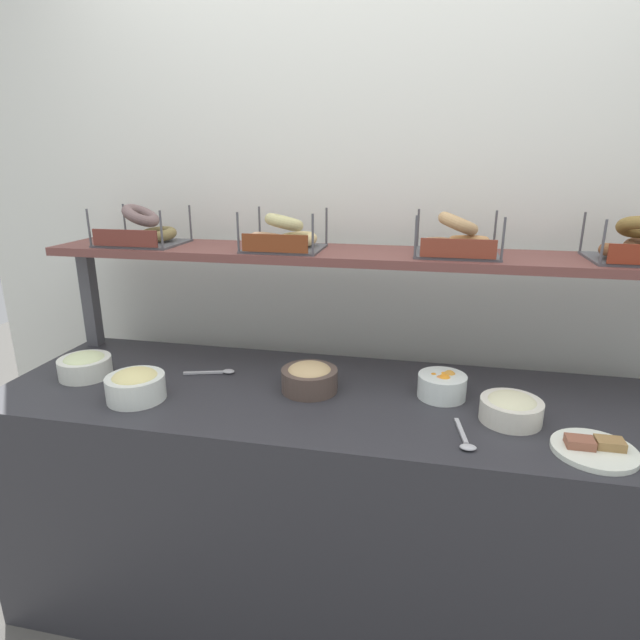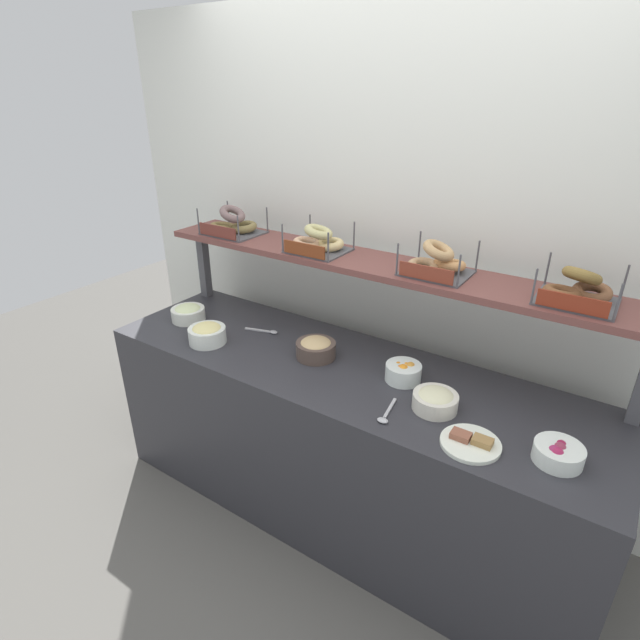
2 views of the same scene
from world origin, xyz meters
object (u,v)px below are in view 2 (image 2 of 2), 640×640
object	(u,v)px
bowl_fruit_salad	(403,372)
bowl_hummus	(316,348)
serving_spoon_by_edge	(386,415)
bagel_basket_sesame	(437,263)
bowl_scallion_spread	(188,313)
bowl_potato_salad	(435,400)
bagel_basket_poppy	(233,225)
bagel_basket_plain	(318,242)
bowl_beet_salad	(558,453)
serving_plate_white	(471,443)
serving_spoon_near_plate	(266,331)
bagel_basket_cinnamon_raisin	(578,290)
bowl_egg_salad	(207,333)

from	to	relation	value
bowl_fruit_salad	bowl_hummus	xyz separation A→B (m)	(-0.43, -0.04, 0.01)
serving_spoon_by_edge	bagel_basket_sesame	distance (m)	0.68
bowl_hummus	serving_spoon_by_edge	world-z (taller)	bowl_hummus
bowl_scallion_spread	serving_spoon_by_edge	xyz separation A→B (m)	(1.30, -0.19, -0.04)
bowl_potato_salad	bagel_basket_poppy	size ratio (longest dim) A/B	0.60
bowl_scallion_spread	bowl_hummus	bearing A→B (deg)	3.63
bowl_scallion_spread	bagel_basket_plain	bearing A→B (deg)	23.57
bagel_basket_poppy	bowl_beet_salad	bearing A→B (deg)	-12.01
bowl_beet_salad	serving_plate_white	distance (m)	0.28
serving_plate_white	bagel_basket_sesame	bearing A→B (deg)	127.79
bagel_basket_plain	bowl_scallion_spread	bearing A→B (deg)	-156.43
bowl_scallion_spread	serving_spoon_near_plate	distance (m)	0.46
bowl_fruit_salad	bowl_hummus	bearing A→B (deg)	-174.62
serving_plate_white	serving_spoon_near_plate	bearing A→B (deg)	166.18
serving_plate_white	bagel_basket_cinnamon_raisin	size ratio (longest dim) A/B	0.77
bagel_basket_poppy	bagel_basket_sesame	distance (m)	1.16
bowl_beet_salad	bagel_basket_plain	xyz separation A→B (m)	(-1.24, 0.38, 0.44)
bowl_potato_salad	bagel_basket_sesame	bearing A→B (deg)	117.64
bowl_beet_salad	bagel_basket_poppy	size ratio (longest dim) A/B	0.56
bowl_hummus	serving_spoon_near_plate	bearing A→B (deg)	169.27
bowl_beet_salad	bowl_hummus	xyz separation A→B (m)	(-1.09, 0.14, 0.01)
bowl_egg_salad	serving_plate_white	world-z (taller)	bowl_egg_salad
serving_spoon_near_plate	bagel_basket_plain	world-z (taller)	bagel_basket_plain
bowl_egg_salad	bowl_potato_salad	xyz separation A→B (m)	(1.16, 0.10, -0.01)
bowl_egg_salad	bagel_basket_sesame	xyz separation A→B (m)	(0.98, 0.43, 0.43)
serving_spoon_by_edge	bagel_basket_cinnamon_raisin	bearing A→B (deg)	43.56
bowl_beet_salad	bagel_basket_plain	bearing A→B (deg)	163.08
bagel_basket_poppy	bagel_basket_sesame	xyz separation A→B (m)	(1.16, 0.01, 0.00)
bagel_basket_poppy	bagel_basket_plain	world-z (taller)	bagel_basket_poppy
bowl_hummus	serving_spoon_near_plate	xyz separation A→B (m)	(-0.36, 0.07, -0.04)
bowl_fruit_salad	bagel_basket_poppy	xyz separation A→B (m)	(-1.14, 0.20, 0.44)
bowl_beet_salad	bowl_scallion_spread	distance (m)	1.90
bowl_fruit_salad	bowl_scallion_spread	size ratio (longest dim) A/B	0.86
bagel_basket_cinnamon_raisin	bowl_beet_salad	bearing A→B (deg)	-77.12
bowl_hummus	serving_spoon_by_edge	distance (m)	0.55
serving_spoon_near_plate	bowl_beet_salad	bearing A→B (deg)	-8.18
bagel_basket_cinnamon_raisin	serving_spoon_by_edge	bearing A→B (deg)	-136.44
bowl_egg_salad	bowl_fruit_salad	bearing A→B (deg)	12.95
serving_spoon_by_edge	bagel_basket_plain	world-z (taller)	bagel_basket_plain
bowl_scallion_spread	serving_plate_white	xyz separation A→B (m)	(1.62, -0.17, -0.03)
bagel_basket_plain	bagel_basket_sesame	xyz separation A→B (m)	(0.60, 0.02, 0.00)
bowl_fruit_salad	bagel_basket_cinnamon_raisin	bearing A→B (deg)	20.12
serving_spoon_by_edge	bagel_basket_plain	size ratio (longest dim) A/B	0.62
bagel_basket_plain	bagel_basket_sesame	distance (m)	0.60
bowl_egg_salad	serving_plate_white	xyz separation A→B (m)	(1.35, -0.04, -0.04)
bowl_potato_salad	bagel_basket_poppy	xyz separation A→B (m)	(-1.33, 0.33, 0.44)
serving_spoon_by_edge	bowl_egg_salad	bearing A→B (deg)	176.82
serving_spoon_near_plate	bagel_basket_sesame	xyz separation A→B (m)	(0.81, 0.19, 0.47)
bagel_basket_sesame	bowl_fruit_salad	bearing A→B (deg)	-95.12
bowl_potato_salad	serving_plate_white	bearing A→B (deg)	-35.77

